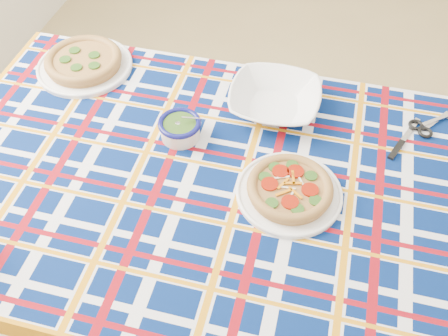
% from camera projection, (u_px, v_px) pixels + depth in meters
% --- Properties ---
extents(floor, '(4.00, 4.00, 0.00)m').
position_uv_depth(floor, '(393.00, 269.00, 1.84)').
color(floor, '#9A824F').
rests_on(floor, ground).
extents(dining_table, '(1.46, 0.92, 0.68)m').
position_uv_depth(dining_table, '(216.00, 196.00, 1.29)').
color(dining_table, brown).
rests_on(dining_table, floor).
extents(tablecloth, '(1.49, 0.95, 0.10)m').
position_uv_depth(tablecloth, '(216.00, 191.00, 1.27)').
color(tablecloth, '#041950').
rests_on(tablecloth, dining_table).
extents(main_focaccia_plate, '(0.29, 0.29, 0.05)m').
position_uv_depth(main_focaccia_plate, '(290.00, 188.00, 1.19)').
color(main_focaccia_plate, olive).
rests_on(main_focaccia_plate, tablecloth).
extents(pesto_bowl, '(0.13, 0.13, 0.07)m').
position_uv_depth(pesto_bowl, '(180.00, 127.00, 1.31)').
color(pesto_bowl, '#1E3C10').
rests_on(pesto_bowl, tablecloth).
extents(serving_bowl, '(0.26, 0.26, 0.06)m').
position_uv_depth(serving_bowl, '(274.00, 100.00, 1.38)').
color(serving_bowl, white).
rests_on(serving_bowl, tablecloth).
extents(second_focaccia_plate, '(0.31, 0.31, 0.05)m').
position_uv_depth(second_focaccia_plate, '(83.00, 61.00, 1.50)').
color(second_focaccia_plate, olive).
rests_on(second_focaccia_plate, tablecloth).
extents(table_knife, '(0.09, 0.19, 0.01)m').
position_uv_depth(table_knife, '(409.00, 131.00, 1.34)').
color(table_knife, silver).
rests_on(table_knife, tablecloth).
extents(kitchen_scissors, '(0.17, 0.17, 0.01)m').
position_uv_depth(kitchen_scissors, '(437.00, 120.00, 1.37)').
color(kitchen_scissors, silver).
rests_on(kitchen_scissors, tablecloth).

